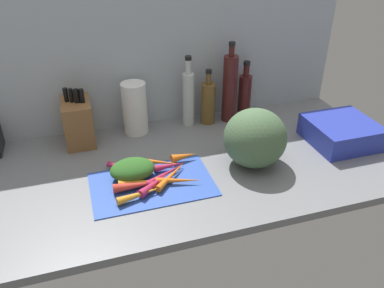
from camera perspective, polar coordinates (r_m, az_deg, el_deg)
The scene contains 23 objects.
ground_plane at distance 150.19cm, azimuth -1.95°, elevation -3.33°, with size 170.00×80.00×3.00cm, color slate.
wall_back at distance 170.27cm, azimuth -5.72°, elevation 12.60°, with size 170.00×3.00×60.00cm, color #ADB7C1.
cutting_board at distance 138.88cm, azimuth -5.78°, elevation -5.73°, with size 42.27×26.19×0.80cm, color #2D51B7.
carrot_0 at distance 144.96cm, azimuth -9.07°, elevation -3.51°, with size 2.25×2.25×17.48cm, color #B2264C.
carrot_1 at distance 144.36cm, azimuth -3.35°, elevation -3.18°, with size 2.72×2.72×11.40cm, color #B2264C.
carrot_2 at distance 147.35cm, azimuth -4.51°, elevation -2.59°, with size 2.11×2.11×15.18cm, color orange.
carrot_3 at distance 136.78cm, azimuth -7.45°, elevation -5.51°, with size 3.00×3.00×14.91cm, color orange.
carrot_4 at distance 131.77cm, azimuth -7.41°, elevation -7.19°, with size 2.71×2.71×16.45cm, color orange.
carrot_5 at distance 148.99cm, azimuth -1.16°, elevation -1.79°, with size 3.37×3.37×10.01cm, color orange.
carrot_6 at distance 137.11cm, azimuth -1.94°, elevation -5.29°, with size 2.35×2.35×15.89cm, color orange.
carrot_7 at distance 139.38cm, azimuth -3.03°, elevation -4.60°, with size 2.54×2.54×17.81cm, color orange.
carrot_8 at distance 140.61cm, azimuth -3.79°, elevation -4.32°, with size 2.36×2.36×17.97cm, color #B2264C.
carrot_9 at distance 135.59cm, azimuth -5.42°, elevation -5.72°, with size 3.04×3.04×14.67cm, color #B2264C.
carrot_10 at distance 135.40cm, azimuth -7.90°, elevation -5.91°, with size 3.26×3.26×16.41cm, color red.
carrot_greens_pile at distance 140.34cm, azimuth -8.61°, elevation -3.64°, with size 15.80×12.15×6.68cm, color #2D6023.
winter_squash at distance 145.55cm, azimuth 9.10°, elevation 0.85°, with size 23.30×22.75×21.97cm, color #4C6B47.
knife_block at distance 165.20cm, azimuth -16.13°, elevation 3.10°, with size 11.23×16.73×23.51cm.
paper_towel_roll at distance 167.28cm, azimuth -8.28°, elevation 5.12°, with size 10.29×10.29×22.31cm, color white.
bottle_0 at distance 171.48cm, azimuth -0.52°, elevation 6.78°, with size 5.02×5.02×31.23cm.
bottle_1 at distance 174.51cm, azimuth 2.33°, elevation 6.05°, with size 6.44×6.44×24.81cm.
bottle_2 at distance 175.10cm, azimuth 5.48°, elevation 8.07°, with size 6.42×6.42×35.87cm.
bottle_3 at distance 182.19cm, azimuth 7.62°, elevation 7.17°, with size 5.78×5.78×25.96cm.
dish_rack at distance 171.98cm, azimuth 20.75°, elevation 1.63°, with size 25.61×25.22×9.25cm, color #2838AD.
Camera 1 is at (-32.18, -120.21, 82.59)cm, focal length 36.89 mm.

